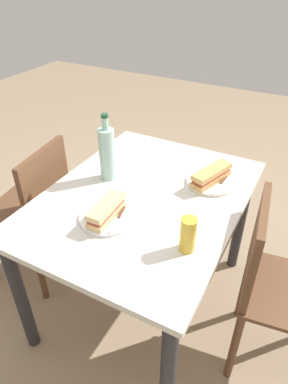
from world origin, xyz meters
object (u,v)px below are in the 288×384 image
Objects in this scene: baguette_sandwich_near at (106,210)px; plate_far at (210,182)px; knife_far at (220,184)px; water_bottle at (107,153)px; beer_glass at (188,235)px; chair_far at (273,282)px; baguette_sandwich_far at (211,175)px; plate_near at (107,218)px; dining_table at (144,214)px; chair_near at (35,208)px; knife_near at (119,218)px.

plate_far is (-0.47, 0.29, -0.04)m from baguette_sandwich_near.
plate_far is 1.28× the size of knife_far.
beer_glass is at bearing 61.81° from water_bottle.
chair_far is 3.58× the size of baguette_sandwich_far.
baguette_sandwich_near is (0.00, 0.00, 0.04)m from plate_near.
plate_near is at bearing -13.80° from dining_table.
plate_near is at bearing -72.57° from chair_far.
chair_near reaches higher than baguette_sandwich_near.
water_bottle reaches higher than plate_far.
baguette_sandwich_far is at bearing 151.68° from knife_near.
plate_far is at bearing -95.42° from knife_far.
dining_table is 0.37m from baguette_sandwich_far.
beer_glass reaches higher than knife_near.
baguette_sandwich_near is 0.58m from knife_far.
chair_near reaches higher than knife_far.
baguette_sandwich_far is (-0.47, 0.29, -0.00)m from baguette_sandwich_near.
knife_near is 0.54m from knife_far.
baguette_sandwich_near reaches higher than knife_far.
plate_far is (-0.45, 0.24, -0.01)m from knife_near.
chair_near is 0.68m from knife_near.
water_bottle is (0.18, -0.47, 0.09)m from baguette_sandwich_far.
baguette_sandwich_far is 0.06m from knife_far.
knife_far is (-0.46, 0.34, 0.01)m from plate_near.
water_bottle is at bearing -68.46° from plate_far.
water_bottle is 0.61m from beer_glass.
baguette_sandwich_near is 1.47× the size of beer_glass.
knife_near is 0.37m from water_bottle.
knife_near is at bearing -93.52° from beer_glass.
baguette_sandwich_far is at bearing -171.62° from beer_glass.
beer_glass is (0.23, 0.31, 0.18)m from dining_table.
chair_near reaches higher than baguette_sandwich_far.
water_bottle is at bearing -148.36° from plate_near.
dining_table is 0.65m from chair_near.
baguette_sandwich_far is at bearing 135.19° from dining_table.
knife_near is at bearing -33.30° from knife_far.
knife_far is 0.54× the size of water_bottle.
dining_table is 4.92× the size of plate_near.
knife_far reaches higher than plate_far.
chair_near is at bearing -100.74° from knife_near.
beer_glass reaches higher than baguette_sandwich_far.
plate_far is (-0.25, -0.39, 0.24)m from chair_far.
chair_near is (0.08, -1.26, 0.00)m from chair_far.
dining_table is at bearing -44.81° from baguette_sandwich_far.
knife_near reaches higher than plate_far.
chair_far is at bearing 57.42° from plate_far.
chair_far reaches higher than baguette_sandwich_far.
plate_far is 0.48m from beer_glass.
chair_far is (0.01, 0.63, -0.12)m from dining_table.
beer_glass is (0.01, 0.36, 0.06)m from plate_near.
baguette_sandwich_near is (0.23, -0.06, 0.16)m from dining_table.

